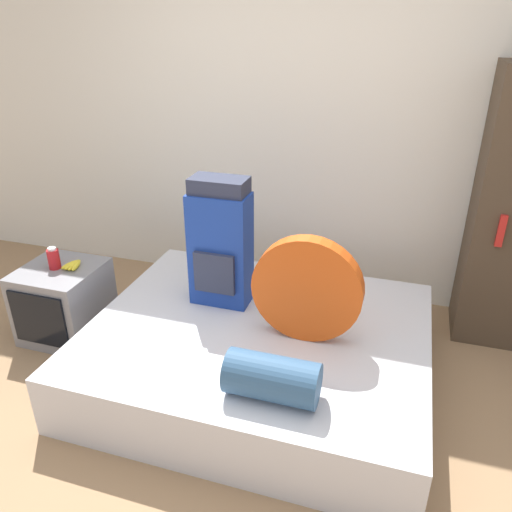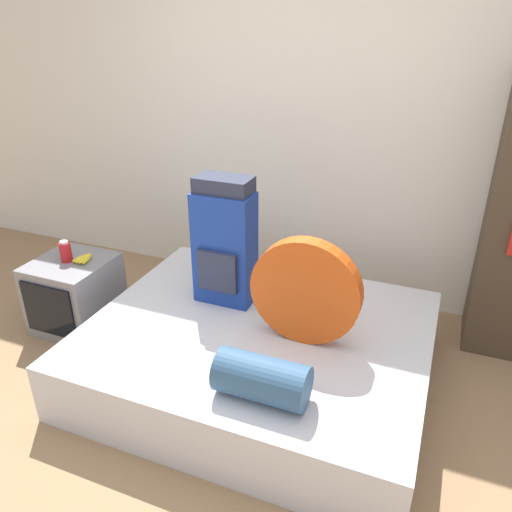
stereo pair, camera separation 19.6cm
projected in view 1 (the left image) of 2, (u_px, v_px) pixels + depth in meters
The scene contains 9 objects.
ground_plane at pixel (211, 448), 2.54m from camera, with size 16.00×16.00×0.00m, color #997551.
wall_back at pixel (300, 122), 3.54m from camera, with size 8.00×0.05×2.60m.
bed at pixel (258, 351), 2.97m from camera, with size 1.92×1.60×0.36m.
backpack at pixel (220, 244), 2.99m from camera, with size 0.36×0.23×0.80m.
tent_bag at pixel (307, 289), 2.67m from camera, with size 0.60×0.10×0.60m.
sleeping_roll at pixel (272, 378), 2.31m from camera, with size 0.44×0.22×0.22m.
television at pixel (64, 302), 3.35m from camera, with size 0.49×0.52×0.50m.
canister at pixel (54, 258), 3.21m from camera, with size 0.08×0.08×0.15m.
banana_bunch at pixel (73, 265), 3.25m from camera, with size 0.12×0.15×0.04m.
Camera 1 is at (0.77, -1.70, 1.99)m, focal length 35.00 mm.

